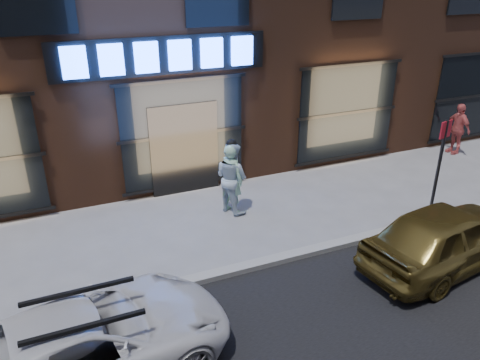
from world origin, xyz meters
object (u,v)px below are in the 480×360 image
at_px(man_bowtie, 232,179).
at_px(man_cap, 232,177).
at_px(sign_post, 440,161).
at_px(white_suv, 87,344).
at_px(passerby, 457,129).
at_px(gold_sedan, 447,236).

xyz_separation_m(man_bowtie, man_cap, (0.03, 0.06, 0.01)).
relative_size(man_bowtie, sign_post, 0.73).
height_order(man_bowtie, sign_post, sign_post).
bearing_deg(white_suv, sign_post, -86.68).
bearing_deg(man_cap, passerby, -107.02).
bearing_deg(man_bowtie, sign_post, -140.75).
height_order(passerby, gold_sedan, passerby).
bearing_deg(man_cap, white_suv, 112.95).
distance_m(man_bowtie, white_suv, 5.46).
xyz_separation_m(passerby, white_suv, (-11.93, -4.81, -0.22)).
height_order(man_cap, gold_sedan, man_cap).
xyz_separation_m(man_bowtie, sign_post, (4.28, -2.14, 0.59)).
xyz_separation_m(gold_sedan, sign_post, (1.19, 1.61, 0.82)).
bearing_deg(man_bowtie, passerby, -107.83).
relative_size(gold_sedan, sign_post, 1.58).
xyz_separation_m(man_cap, white_suv, (-3.84, -3.96, -0.30)).
bearing_deg(white_suv, gold_sedan, -97.74).
relative_size(man_cap, sign_post, 0.73).
relative_size(man_bowtie, passerby, 1.08).
relative_size(man_bowtie, man_cap, 0.99).
height_order(man_cap, passerby, man_cap).
xyz_separation_m(white_suv, gold_sedan, (6.90, 0.15, 0.06)).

